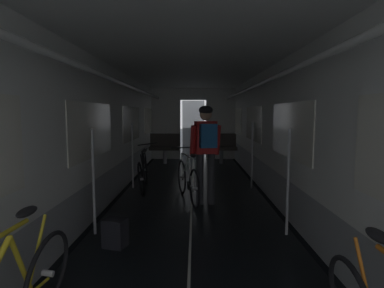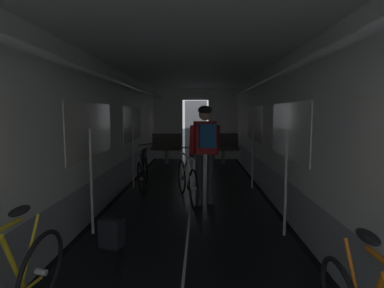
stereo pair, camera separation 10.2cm
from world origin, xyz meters
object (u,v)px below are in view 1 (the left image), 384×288
object	(u,v)px
bench_seat_far_left	(165,145)
bench_seat_far_right	(221,146)
backpack_on_floor	(115,233)
bicycle_black	(143,172)
person_cyclist_aisle	(206,144)
bicycle_white_in_aisle	(188,180)

from	to	relation	value
bench_seat_far_left	bench_seat_far_right	xyz separation A→B (m)	(1.80, 0.00, 0.00)
backpack_on_floor	bicycle_black	bearing A→B (deg)	92.44
bench_seat_far_right	bicycle_black	size ratio (longest dim) A/B	0.58
bench_seat_far_right	bicycle_black	xyz separation A→B (m)	(-1.92, -3.55, -0.19)
bench_seat_far_right	person_cyclist_aisle	bearing A→B (deg)	-98.03
bench_seat_far_left	person_cyclist_aisle	bearing A→B (deg)	-75.94
person_cyclist_aisle	bench_seat_far_left	bearing A→B (deg)	104.06
bench_seat_far_right	bicycle_black	distance (m)	4.04
bench_seat_far_left	bicycle_white_in_aisle	world-z (taller)	bench_seat_far_left
bicycle_black	backpack_on_floor	xyz separation A→B (m)	(0.12, -2.82, -0.21)
bench_seat_far_left	bicycle_white_in_aisle	xyz separation A→B (m)	(0.83, -4.33, -0.18)
bench_seat_far_left	backpack_on_floor	bearing A→B (deg)	-89.98
bicycle_black	bicycle_white_in_aisle	distance (m)	1.23
bicycle_white_in_aisle	person_cyclist_aisle	bearing A→B (deg)	-39.61
bench_seat_far_right	backpack_on_floor	world-z (taller)	bench_seat_far_right
bench_seat_far_right	person_cyclist_aisle	size ratio (longest dim) A/B	0.57
person_cyclist_aisle	bicycle_black	bearing A→B (deg)	140.52
bicycle_black	bicycle_white_in_aisle	size ratio (longest dim) A/B	1.03
bicycle_black	bench_seat_far_left	bearing A→B (deg)	88.11
bench_seat_far_left	bicycle_black	bearing A→B (deg)	-91.89
bench_seat_far_left	person_cyclist_aisle	xyz separation A→B (m)	(1.15, -4.60, 0.50)
bench_seat_far_left	person_cyclist_aisle	size ratio (longest dim) A/B	0.57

